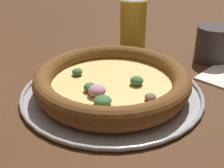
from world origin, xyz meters
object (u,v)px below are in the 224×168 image
(pizza, at_px, (112,81))
(beverage_can, at_px, (133,24))
(pizza_tray, at_px, (112,93))
(drinking_cup, at_px, (213,44))

(pizza, bearing_deg, beverage_can, -82.08)
(pizza_tray, xyz_separation_m, beverage_can, (0.04, -0.26, 0.06))
(pizza_tray, height_order, beverage_can, beverage_can)
(pizza, height_order, beverage_can, beverage_can)
(pizza_tray, height_order, drinking_cup, drinking_cup)
(beverage_can, bearing_deg, drinking_cup, 173.41)
(pizza_tray, relative_size, pizza, 1.18)
(pizza_tray, relative_size, beverage_can, 2.75)
(pizza, height_order, drinking_cup, drinking_cup)
(pizza, distance_m, beverage_can, 0.27)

